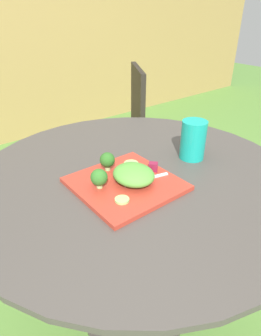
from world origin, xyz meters
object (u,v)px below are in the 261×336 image
Objects in this scene: salad_plate at (125,184)px; drinking_glass at (193,142)px; patio_chair at (121,125)px; fork at (141,180)px.

salad_plate is 2.12× the size of drinking_glass.
patio_chair reaches higher than drinking_glass.
fork is (0.04, -0.03, 0.01)m from salad_plate.
drinking_glass is 0.27m from fork.
drinking_glass is at bearing 0.20° from salad_plate.
fork is at bearing -174.21° from drinking_glass.
patio_chair reaches higher than fork.
patio_chair is 3.05× the size of salad_plate.
patio_chair is at bearing 68.48° from drinking_glass.
drinking_glass is at bearing -111.52° from patio_chair.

